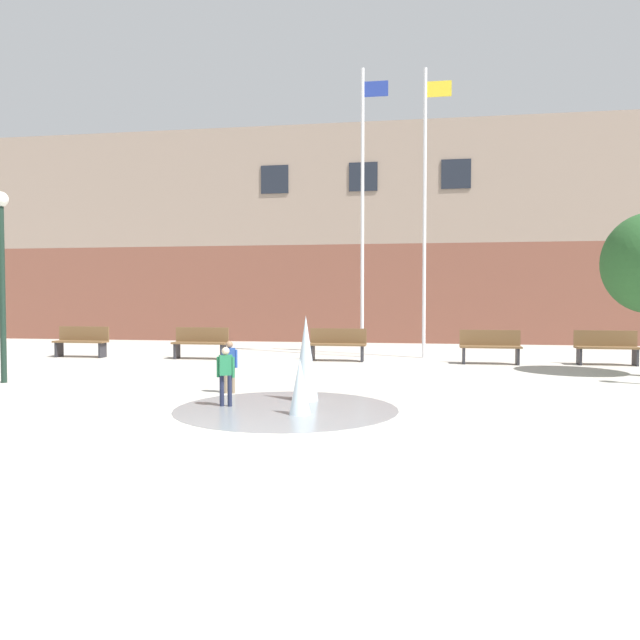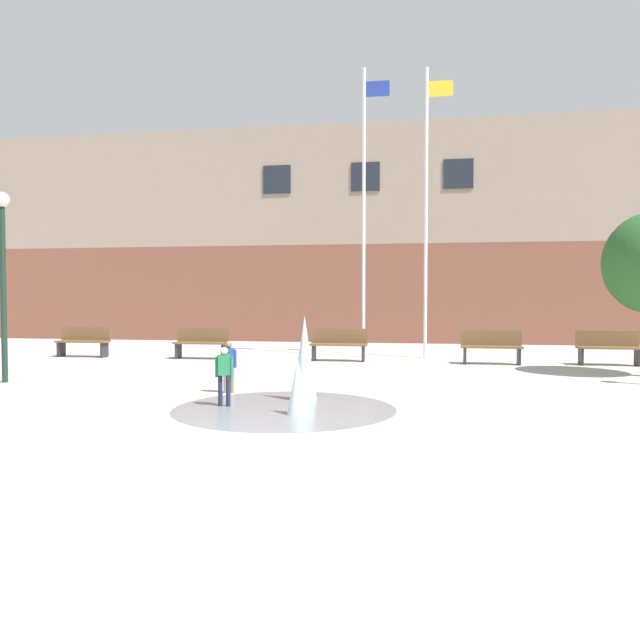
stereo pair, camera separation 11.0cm
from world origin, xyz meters
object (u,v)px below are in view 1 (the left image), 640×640
(park_bench_center, at_px, (490,346))
(flagpole_right, at_px, (426,205))
(park_bench_under_left_flagpole, at_px, (338,344))
(park_bench_near_trashcan, at_px, (607,347))
(park_bench_far_left, at_px, (82,341))
(child_running, at_px, (230,363))
(lamp_post_left_lane, at_px, (2,259))
(park_bench_left_of_flagpoles, at_px, (201,342))
(flagpole_left, at_px, (363,205))
(child_with_pink_shirt, at_px, (226,372))

(park_bench_center, distance_m, flagpole_right, 4.58)
(park_bench_under_left_flagpole, height_order, flagpole_right, flagpole_right)
(park_bench_under_left_flagpole, bearing_deg, park_bench_near_trashcan, 0.92)
(park_bench_under_left_flagpole, bearing_deg, park_bench_far_left, -179.14)
(child_running, relative_size, lamp_post_left_lane, 0.25)
(park_bench_far_left, relative_size, park_bench_center, 1.00)
(park_bench_center, bearing_deg, flagpole_right, 140.88)
(park_bench_under_left_flagpole, bearing_deg, park_bench_left_of_flagpoles, -178.82)
(park_bench_left_of_flagpoles, xyz_separation_m, park_bench_near_trashcan, (11.17, 0.20, 0.00))
(park_bench_far_left, height_order, flagpole_left, flagpole_left)
(flagpole_left, bearing_deg, flagpole_right, 0.00)
(flagpole_left, bearing_deg, park_bench_far_left, -170.46)
(park_bench_left_of_flagpoles, xyz_separation_m, child_with_pink_shirt, (3.12, -7.36, 0.10))
(park_bench_under_left_flagpole, height_order, lamp_post_left_lane, lamp_post_left_lane)
(child_running, bearing_deg, flagpole_left, -115.84)
(child_with_pink_shirt, bearing_deg, park_bench_far_left, 106.32)
(park_bench_under_left_flagpole, relative_size, lamp_post_left_lane, 0.40)
(park_bench_left_of_flagpoles, relative_size, park_bench_near_trashcan, 1.00)
(park_bench_far_left, relative_size, lamp_post_left_lane, 0.40)
(park_bench_near_trashcan, bearing_deg, child_running, -143.62)
(park_bench_left_of_flagpoles, distance_m, park_bench_under_left_flagpole, 4.01)
(park_bench_far_left, distance_m, park_bench_left_of_flagpoles, 3.71)
(park_bench_far_left, bearing_deg, park_bench_under_left_flagpole, 0.86)
(park_bench_center, relative_size, flagpole_left, 0.19)
(park_bench_left_of_flagpoles, bearing_deg, park_bench_far_left, -179.49)
(park_bench_center, distance_m, lamp_post_left_lane, 12.01)
(park_bench_far_left, relative_size, flagpole_right, 0.19)
(park_bench_under_left_flagpole, distance_m, park_bench_center, 4.15)
(park_bench_near_trashcan, height_order, flagpole_left, flagpole_left)
(park_bench_far_left, distance_m, park_bench_near_trashcan, 14.88)
(flagpole_left, height_order, flagpole_right, flagpole_left)
(park_bench_left_of_flagpoles, distance_m, lamp_post_left_lane, 6.27)
(flagpole_right, bearing_deg, park_bench_far_left, -172.15)
(child_with_pink_shirt, bearing_deg, park_bench_left_of_flagpoles, 86.30)
(child_running, height_order, flagpole_right, flagpole_right)
(flagpole_left, distance_m, flagpole_right, 1.83)
(park_bench_left_of_flagpoles, height_order, child_with_pink_shirt, child_with_pink_shirt)
(park_bench_center, relative_size, park_bench_near_trashcan, 1.00)
(park_bench_under_left_flagpole, xyz_separation_m, flagpole_right, (2.42, 1.28, 4.00))
(park_bench_center, relative_size, child_with_pink_shirt, 1.62)
(park_bench_far_left, xyz_separation_m, park_bench_under_left_flagpole, (7.71, 0.12, 0.00))
(park_bench_far_left, distance_m, park_bench_under_left_flagpole, 7.72)
(park_bench_far_left, distance_m, park_bench_center, 11.87)
(park_bench_left_of_flagpoles, height_order, flagpole_left, flagpole_left)
(child_with_pink_shirt, bearing_deg, park_bench_under_left_flagpole, 56.54)
(park_bench_center, bearing_deg, park_bench_near_trashcan, 4.56)
(park_bench_under_left_flagpole, xyz_separation_m, lamp_post_left_lane, (-6.38, -5.48, 2.13))
(child_running, bearing_deg, child_with_pink_shirt, 93.04)
(park_bench_near_trashcan, distance_m, child_running, 10.45)
(park_bench_left_of_flagpoles, bearing_deg, park_bench_under_left_flagpole, 1.18)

